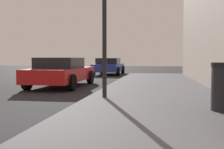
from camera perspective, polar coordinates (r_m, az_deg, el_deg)
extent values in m
cube|color=#5B5B60|center=(3.71, 10.63, -14.65)|extent=(4.00, 32.00, 0.15)
cylinder|color=black|center=(7.32, -1.67, 11.54)|extent=(0.12, 0.12, 4.21)
cube|color=red|center=(11.72, -10.86, 0.07)|extent=(1.85, 4.44, 0.55)
cube|color=black|center=(11.50, -11.28, 2.50)|extent=(1.63, 2.00, 0.45)
cylinder|color=black|center=(13.39, -12.45, -0.49)|extent=(0.22, 0.64, 0.64)
cylinder|color=black|center=(12.82, -4.76, -0.60)|extent=(0.22, 0.64, 0.64)
cylinder|color=black|center=(10.82, -18.08, -1.51)|extent=(0.22, 0.64, 0.64)
cylinder|color=black|center=(10.10, -8.73, -1.72)|extent=(0.22, 0.64, 0.64)
cube|color=#233899|center=(20.29, -0.67, 1.54)|extent=(1.82, 4.49, 0.55)
cube|color=black|center=(20.06, -0.79, 2.95)|extent=(1.60, 2.02, 0.45)
cylinder|color=black|center=(21.88, -2.35, 1.09)|extent=(0.22, 0.64, 0.64)
cylinder|color=black|center=(21.58, 2.38, 1.06)|extent=(0.22, 0.64, 0.64)
cylinder|color=black|center=(19.08, -4.12, 0.74)|extent=(0.22, 0.64, 0.64)
cylinder|color=black|center=(18.73, 1.29, 0.69)|extent=(0.22, 0.64, 0.64)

